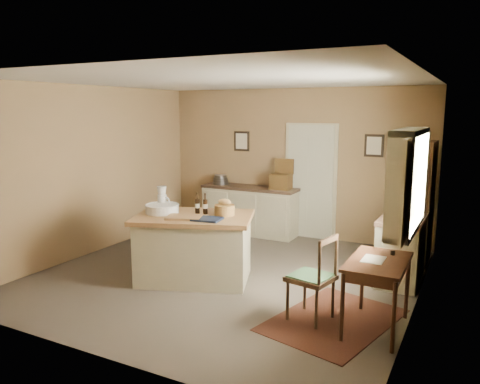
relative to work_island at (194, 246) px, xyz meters
The scene contains 16 objects.
ground 0.68m from the work_island, 47.23° to the left, with size 5.00×5.00×0.00m, color #61574A.
wall_back 3.00m from the work_island, 83.43° to the left, with size 5.00×0.10×2.70m, color brown.
wall_front 2.34m from the work_island, 81.29° to the right, with size 5.00×0.10×2.70m, color brown.
wall_left 2.37m from the work_island, behind, with size 0.10×5.00×2.70m, color brown.
wall_right 2.98m from the work_island, ahead, with size 0.10×5.00×2.70m, color brown.
ceiling 2.27m from the work_island, 47.23° to the left, with size 5.00×5.00×0.00m, color silver.
door 2.96m from the work_island, 76.49° to the left, with size 0.97×0.06×2.11m, color beige.
framed_prints 3.14m from the work_island, 79.43° to the left, with size 2.82×0.02×0.38m.
window 2.96m from the work_island, ahead, with size 0.25×1.99×1.12m.
work_island is the anchor object (origin of this frame).
sideboard 2.59m from the work_island, 98.92° to the left, with size 1.83×0.52×1.18m.
rug 2.16m from the work_island, ahead, with size 1.10×1.60×0.01m, color #492215.
writing_desk 2.56m from the work_island, ahead, with size 0.58×0.94×0.82m.
desk_chair 1.89m from the work_island, 13.92° to the right, with size 0.45×0.45×0.96m, color black, non-canonical shape.
right_cabinet 2.81m from the work_island, 25.96° to the left, with size 0.56×1.00×0.99m.
shelving_unit 3.51m from the work_island, 39.74° to the left, with size 0.32×0.84×1.86m.
Camera 1 is at (3.07, -5.53, 2.31)m, focal length 35.00 mm.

